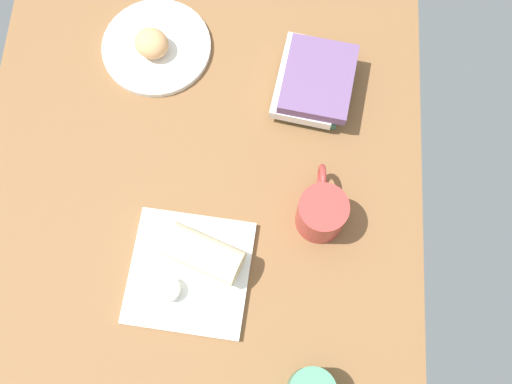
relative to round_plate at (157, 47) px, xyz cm
name	(u,v)px	position (x,y,z in cm)	size (l,w,h in cm)	color
dining_table	(199,189)	(-30.62, -11.81, -2.70)	(110.00, 90.00, 4.00)	brown
round_plate	(157,47)	(0.00, 0.00, 0.00)	(23.45, 23.45, 1.40)	white
scone_pastry	(152,43)	(-1.16, 0.40, 3.41)	(7.38, 6.72, 5.42)	tan
square_plate	(190,273)	(-48.35, -11.92, 0.10)	(22.59, 22.59, 1.60)	white
sauce_cup	(168,289)	(-52.06, -8.45, 2.35)	(4.54, 4.54, 2.70)	silver
breakfast_wrap	(204,254)	(-45.38, -14.70, 4.36)	(6.91, 6.91, 14.34)	beige
book_stack	(313,81)	(-7.57, -33.89, 2.97)	(20.87, 17.67, 7.22)	#387260
second_mug	(321,212)	(-35.89, -36.24, 4.34)	(14.65, 9.45, 9.86)	#B23833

